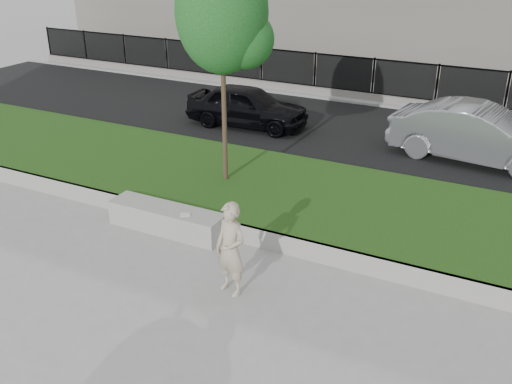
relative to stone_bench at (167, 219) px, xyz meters
The scene contains 12 objects.
ground 1.81m from the stone_bench, 26.47° to the right, with size 90.00×90.00×0.00m, color gray.
grass_bank 2.72m from the stone_bench, 53.86° to the left, with size 34.00×4.00×0.40m, color black.
grass_kerb 1.63m from the stone_bench, ahead, with size 34.00×0.08×0.40m, color gray.
street 7.87m from the stone_bench, 78.21° to the left, with size 34.00×7.00×0.04m, color black.
far_pavement 12.31m from the stone_bench, 82.50° to the left, with size 34.00×3.00×0.12m, color gray.
iron_fence 11.32m from the stone_bench, 81.84° to the left, with size 32.00×0.30×1.50m.
stone_bench is the anchor object (origin of this frame).
man 2.68m from the stone_bench, 30.48° to the right, with size 0.61×0.40×1.67m, color #C1AE94.
book 0.61m from the stone_bench, 10.87° to the right, with size 0.19×0.14×0.02m, color silver.
young_tree 4.32m from the stone_bench, 82.50° to the left, with size 2.03×1.94×4.96m.
car_dark 6.97m from the stone_bench, 103.92° to the left, with size 1.53×3.79×1.29m, color black.
car_silver 8.56m from the stone_bench, 53.14° to the left, with size 1.58×4.53×1.49m, color gray.
Camera 1 is at (4.72, -7.63, 5.64)m, focal length 40.00 mm.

